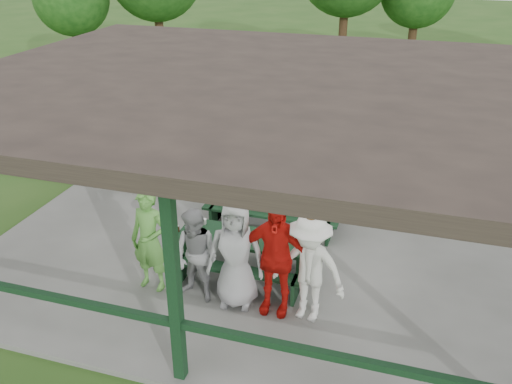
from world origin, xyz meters
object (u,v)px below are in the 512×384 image
(contestant_grey_mid, at_px, (236,254))
(contestant_red, at_px, (275,257))
(spectator_lblue, at_px, (253,165))
(farm_trailer, at_px, (214,93))
(contestant_grey_left, at_px, (196,256))
(spectator_grey, at_px, (339,177))
(spectator_blue, at_px, (232,149))
(contestant_green, at_px, (150,240))
(contestant_white_fedora, at_px, (309,268))
(pickup_truck, at_px, (397,89))
(picnic_table_far, at_px, (276,200))
(picnic_table_near, at_px, (246,251))

(contestant_grey_mid, bearing_deg, contestant_red, -6.98)
(spectator_lblue, bearing_deg, farm_trailer, -72.82)
(contestant_grey_left, relative_size, spectator_grey, 1.06)
(contestant_grey_mid, bearing_deg, spectator_blue, 102.61)
(contestant_green, distance_m, spectator_lblue, 3.67)
(contestant_red, bearing_deg, contestant_white_fedora, -3.85)
(spectator_blue, xyz_separation_m, pickup_truck, (3.23, 7.45, -0.25))
(spectator_blue, bearing_deg, farm_trailer, -48.64)
(contestant_white_fedora, bearing_deg, spectator_blue, 133.54)
(picnic_table_far, xyz_separation_m, farm_trailer, (-3.98, 6.76, 0.14))
(contestant_red, relative_size, spectator_lblue, 1.11)
(contestant_red, bearing_deg, contestant_grey_left, -176.53)
(contestant_grey_left, height_order, contestant_grey_mid, contestant_grey_mid)
(contestant_grey_left, distance_m, contestant_white_fedora, 1.83)
(farm_trailer, bearing_deg, picnic_table_near, -49.47)
(picnic_table_far, relative_size, pickup_truck, 0.47)
(farm_trailer, bearing_deg, spectator_blue, -48.73)
(contestant_grey_mid, bearing_deg, contestant_grey_left, 179.64)
(spectator_lblue, height_order, spectator_blue, spectator_blue)
(farm_trailer, bearing_deg, picnic_table_far, -43.42)
(contestant_green, height_order, contestant_red, contestant_red)
(contestant_grey_left, height_order, spectator_grey, contestant_grey_left)
(picnic_table_near, relative_size, contestant_white_fedora, 1.27)
(picnic_table_near, relative_size, contestant_green, 1.30)
(spectator_blue, height_order, farm_trailer, spectator_blue)
(spectator_blue, xyz_separation_m, spectator_grey, (2.54, -0.36, -0.20))
(picnic_table_far, bearing_deg, picnic_table_near, -90.01)
(spectator_lblue, bearing_deg, contestant_white_fedora, 107.87)
(contestant_red, distance_m, spectator_grey, 3.79)
(contestant_green, distance_m, contestant_red, 2.13)
(spectator_lblue, bearing_deg, picnic_table_near, 93.62)
(contestant_green, height_order, contestant_grey_left, contestant_green)
(spectator_lblue, relative_size, pickup_truck, 0.30)
(spectator_blue, relative_size, pickup_truck, 0.33)
(picnic_table_far, bearing_deg, contestant_green, -116.19)
(picnic_table_near, height_order, contestant_red, contestant_red)
(contestant_grey_left, relative_size, contestant_white_fedora, 0.87)
(contestant_green, distance_m, contestant_white_fedora, 2.68)
(contestant_grey_left, xyz_separation_m, contestant_red, (1.27, 0.09, 0.17))
(contestant_grey_mid, distance_m, farm_trailer, 10.43)
(contestant_green, xyz_separation_m, spectator_grey, (2.53, 3.77, -0.14))
(spectator_lblue, xyz_separation_m, pickup_truck, (2.56, 7.97, -0.16))
(contestant_green, xyz_separation_m, pickup_truck, (3.22, 11.58, -0.19))
(contestant_green, relative_size, spectator_blue, 0.95)
(contestant_green, xyz_separation_m, contestant_white_fedora, (2.68, -0.02, -0.00))
(pickup_truck, bearing_deg, farm_trailer, 124.37)
(picnic_table_far, relative_size, spectator_blue, 1.43)
(picnic_table_far, relative_size, contestant_green, 1.52)
(contestant_red, height_order, spectator_grey, contestant_red)
(pickup_truck, bearing_deg, picnic_table_far, -176.26)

